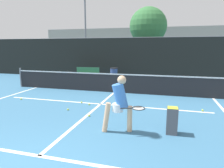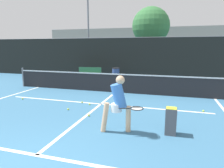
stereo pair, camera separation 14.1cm
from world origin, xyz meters
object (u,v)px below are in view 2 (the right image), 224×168
(courtside_bench, at_px, (90,73))
(trash_bin, at_px, (116,75))
(player_practicing, at_px, (118,102))
(parked_car, at_px, (150,66))
(ball_hopper, at_px, (171,120))

(courtside_bench, height_order, trash_bin, trash_bin)
(trash_bin, bearing_deg, player_practicing, -73.98)
(courtside_bench, height_order, parked_car, parked_car)
(player_practicing, distance_m, courtside_bench, 8.66)
(player_practicing, relative_size, trash_bin, 1.73)
(ball_hopper, bearing_deg, parked_car, 98.30)
(player_practicing, distance_m, trash_bin, 8.01)
(trash_bin, bearing_deg, courtside_bench, -178.48)
(ball_hopper, height_order, parked_car, parked_car)
(player_practicing, xyz_separation_m, parked_car, (-0.52, 13.02, -0.26))
(ball_hopper, bearing_deg, trash_bin, 115.46)
(ball_hopper, relative_size, trash_bin, 0.81)
(trash_bin, distance_m, parked_car, 5.59)
(trash_bin, relative_size, parked_car, 0.21)
(parked_car, bearing_deg, ball_hopper, -81.70)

